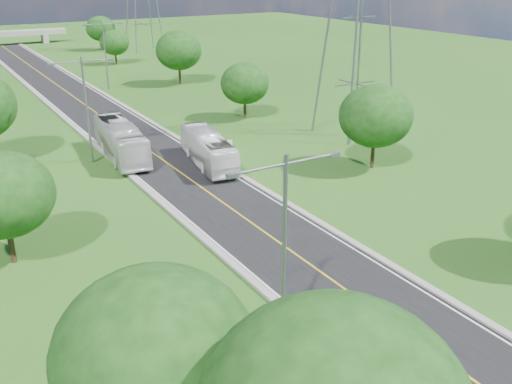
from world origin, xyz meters
The scene contains 19 objects.
ground centered at (0.00, 60.00, 0.00)m, with size 260.00×260.00×0.00m, color #245317.
road centered at (0.00, 66.00, 0.03)m, with size 8.00×150.00×0.06m, color black.
curb_left centered at (-4.25, 66.00, 0.11)m, with size 0.50×150.00×0.22m, color gray.
curb_right centered at (4.25, 66.00, 0.11)m, with size 0.50×150.00×0.22m, color gray.
speed_limit_sign centered at (5.20, 37.98, 1.60)m, with size 0.55×0.09×2.40m.
overpass centered at (0.00, 140.00, 2.41)m, with size 30.00×3.00×3.20m.
streetlight_near_left centered at (-6.00, 12.00, 5.94)m, with size 5.90×0.25×10.00m.
streetlight_mid_left centered at (-6.00, 45.00, 5.94)m, with size 5.90×0.25×10.00m.
streetlight_far_right centered at (6.00, 78.00, 5.94)m, with size 5.90×0.25×10.00m.
power_tower_near centered at (22.00, 40.00, 14.01)m, with size 9.00×6.40×28.00m.
tree_la centered at (-14.00, 8.00, 5.27)m, with size 7.14×7.14×8.30m.
tree_lb centered at (-16.00, 28.00, 4.64)m, with size 6.30×6.30×7.33m.
tree_rb centered at (16.00, 30.00, 4.95)m, with size 6.72×6.72×7.82m.
tree_rc centered at (15.00, 52.00, 4.33)m, with size 5.88×5.88×6.84m.
tree_rd centered at (17.00, 76.00, 5.27)m, with size 7.14×7.14×8.30m.
tree_re centered at (14.50, 100.00, 4.02)m, with size 5.46×5.46×6.35m.
tree_rf centered at (18.00, 120.00, 4.64)m, with size 6.30×6.30×7.33m.
bus_outbound centered at (3.20, 38.51, 1.60)m, with size 2.58×11.04×3.08m, color white.
bus_inbound centered at (-3.08, 44.96, 1.77)m, with size 2.87×12.27×3.42m, color silver.
Camera 1 is at (-19.37, -7.62, 17.76)m, focal length 40.00 mm.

